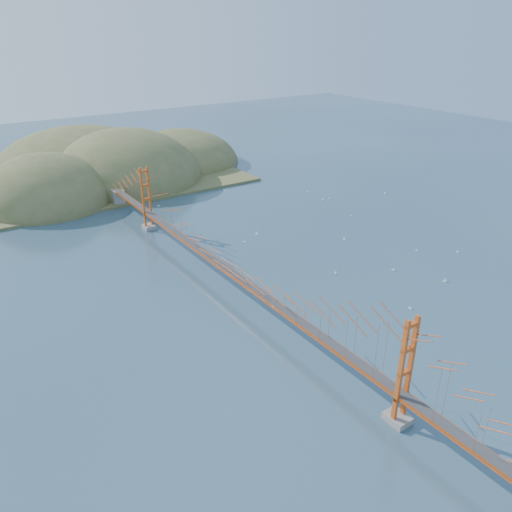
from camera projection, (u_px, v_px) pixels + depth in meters
ground at (234, 294)px, 70.75m from camera, size 320.00×320.00×0.00m
bridge at (232, 249)px, 67.91m from camera, size 2.20×94.40×12.00m
far_headlands at (95, 178)px, 123.20m from camera, size 84.00×58.00×25.00m
sailboat_9 at (385, 193)px, 112.30m from camera, size 0.52×0.52×0.56m
sailboat_4 at (351, 215)px, 99.18m from camera, size 0.55×0.55×0.58m
sailboat_10 at (410, 308)px, 67.12m from camera, size 0.43×0.51×0.59m
sailboat_5 at (417, 250)px, 84.14m from camera, size 0.44×0.49×0.56m
sailboat_3 at (257, 234)px, 90.49m from camera, size 0.63×0.57×0.71m
sailboat_14 at (336, 273)px, 76.45m from camera, size 0.58×0.58×0.61m
sailboat_7 at (323, 199)px, 108.15m from camera, size 0.65×0.65×0.70m
sailboat_17 at (329, 199)px, 108.56m from camera, size 0.49×0.41×0.57m
sailboat_16 at (245, 241)px, 87.37m from camera, size 0.62×0.62×0.65m
sailboat_8 at (307, 192)px, 113.02m from camera, size 0.52×0.47×0.59m
sailboat_1 at (393, 269)px, 77.46m from camera, size 0.62×0.62×0.69m
sailboat_0 at (344, 238)px, 88.61m from camera, size 0.53×0.57×0.64m
sailboat_15 at (224, 190)px, 114.06m from camera, size 0.44×0.52×0.60m
sailboat_2 at (445, 281)px, 74.07m from camera, size 0.62×0.62×0.66m
sailboat_12 at (158, 205)px, 104.59m from camera, size 0.53×0.45×0.61m
sailboat_11 at (458, 252)px, 83.49m from camera, size 0.53×0.53×0.56m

